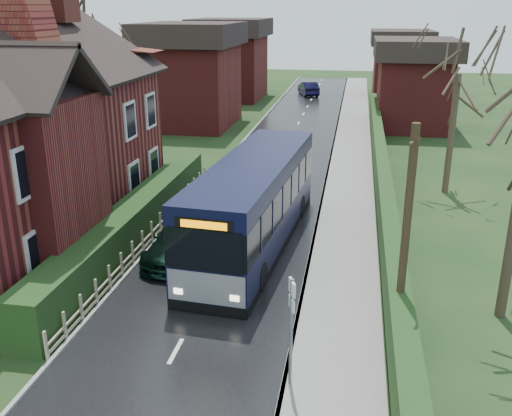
% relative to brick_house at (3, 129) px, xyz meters
% --- Properties ---
extents(ground, '(140.00, 140.00, 0.00)m').
position_rel_brick_house_xyz_m(ground, '(8.73, -4.78, -4.38)').
color(ground, '#2D421C').
rests_on(ground, ground).
extents(road, '(6.00, 100.00, 0.02)m').
position_rel_brick_house_xyz_m(road, '(8.73, 5.22, -4.37)').
color(road, black).
rests_on(road, ground).
extents(pavement, '(2.50, 100.00, 0.14)m').
position_rel_brick_house_xyz_m(pavement, '(12.98, 5.22, -4.31)').
color(pavement, slate).
rests_on(pavement, ground).
extents(kerb_right, '(0.12, 100.00, 0.14)m').
position_rel_brick_house_xyz_m(kerb_right, '(11.78, 5.22, -4.31)').
color(kerb_right, gray).
rests_on(kerb_right, ground).
extents(kerb_left, '(0.12, 100.00, 0.10)m').
position_rel_brick_house_xyz_m(kerb_left, '(5.68, 5.22, -4.33)').
color(kerb_left, gray).
rests_on(kerb_left, ground).
extents(front_hedge, '(1.20, 16.00, 1.60)m').
position_rel_brick_house_xyz_m(front_hedge, '(4.83, 0.22, -3.58)').
color(front_hedge, '#1C3313').
rests_on(front_hedge, ground).
extents(picket_fence, '(0.10, 16.00, 0.90)m').
position_rel_brick_house_xyz_m(picket_fence, '(5.58, 0.22, -3.93)').
color(picket_fence, '#978966').
rests_on(picket_fence, ground).
extents(right_wall_hedge, '(0.60, 50.00, 1.80)m').
position_rel_brick_house_xyz_m(right_wall_hedge, '(14.53, 5.22, -3.36)').
color(right_wall_hedge, maroon).
rests_on(right_wall_hedge, ground).
extents(brick_house, '(9.30, 14.60, 10.30)m').
position_rel_brick_house_xyz_m(brick_house, '(0.00, 0.00, 0.00)').
color(brick_house, maroon).
rests_on(brick_house, ground).
extents(bus, '(3.45, 11.29, 3.38)m').
position_rel_brick_house_xyz_m(bus, '(9.53, 0.70, -2.70)').
color(bus, black).
rests_on(bus, ground).
extents(car_silver, '(1.97, 3.88, 1.27)m').
position_rel_brick_house_xyz_m(car_silver, '(7.23, 4.56, -3.74)').
color(car_silver, '#A7A6AB').
rests_on(car_silver, ground).
extents(car_green, '(2.14, 4.70, 1.34)m').
position_rel_brick_house_xyz_m(car_green, '(7.13, -0.78, -3.71)').
color(car_green, black).
rests_on(car_green, ground).
extents(car_distant, '(2.65, 4.50, 1.40)m').
position_rel_brick_house_xyz_m(car_distant, '(8.17, 40.30, -3.68)').
color(car_distant, black).
rests_on(car_distant, ground).
extents(bus_stop_sign, '(0.21, 0.44, 2.94)m').
position_rel_brick_house_xyz_m(bus_stop_sign, '(11.93, -7.78, -2.44)').
color(bus_stop_sign, slate).
rests_on(bus_stop_sign, ground).
extents(telegraph_pole, '(0.34, 0.77, 6.19)m').
position_rel_brick_house_xyz_m(telegraph_pole, '(14.53, -5.72, -1.24)').
color(telegraph_pole, black).
rests_on(telegraph_pole, ground).
extents(tree_right_far, '(4.28, 4.28, 8.27)m').
position_rel_brick_house_xyz_m(tree_right_far, '(17.73, 8.93, 1.80)').
color(tree_right_far, '#3D3124').
rests_on(tree_right_far, ground).
extents(tree_house_side, '(4.80, 4.80, 10.90)m').
position_rel_brick_house_xyz_m(tree_house_side, '(-2.53, 13.22, 3.77)').
color(tree_house_side, '#32241D').
rests_on(tree_house_side, ground).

